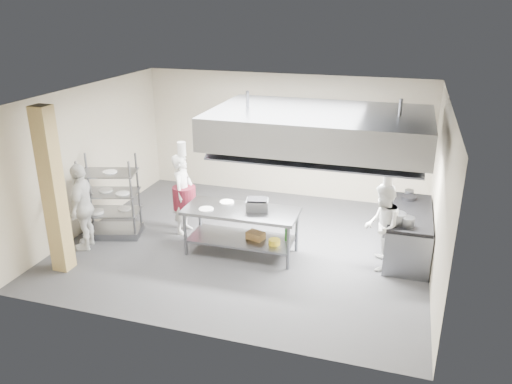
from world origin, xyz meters
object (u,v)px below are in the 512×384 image
(cooking_range, at_px, (408,234))
(chef_head, at_px, (183,194))
(island, at_px, (241,231))
(pass_rack, at_px, (110,197))
(griddle, at_px, (257,205))
(chef_plating, at_px, (83,206))
(stockpot, at_px, (397,218))
(chef_line, at_px, (382,227))

(cooking_range, distance_m, chef_head, 4.55)
(chef_head, bearing_deg, island, -113.23)
(pass_rack, bearing_deg, griddle, -15.09)
(chef_head, bearing_deg, chef_plating, 125.87)
(island, distance_m, chef_plating, 3.11)
(island, distance_m, pass_rack, 2.84)
(island, distance_m, stockpot, 2.89)
(cooking_range, bearing_deg, chef_plating, -165.80)
(island, distance_m, chef_line, 2.62)
(pass_rack, distance_m, cooking_range, 5.96)
(pass_rack, distance_m, griddle, 3.12)
(pass_rack, bearing_deg, stockpot, -14.18)
(pass_rack, bearing_deg, chef_head, 6.29)
(griddle, bearing_deg, island, -178.96)
(island, height_order, pass_rack, pass_rack)
(chef_plating, bearing_deg, island, 87.87)
(stockpot, bearing_deg, cooking_range, 70.77)
(griddle, bearing_deg, stockpot, -9.49)
(stockpot, bearing_deg, island, -175.31)
(chef_head, bearing_deg, stockpot, -96.44)
(pass_rack, relative_size, stockpot, 5.79)
(island, xyz_separation_m, stockpot, (2.83, 0.23, 0.55))
(island, bearing_deg, chef_plating, -168.61)
(chef_line, bearing_deg, chef_plating, -82.75)
(stockpot, bearing_deg, chef_line, -178.48)
(griddle, bearing_deg, cooking_range, 3.37)
(island, relative_size, griddle, 5.27)
(island, relative_size, pass_rack, 1.28)
(stockpot, bearing_deg, chef_head, 175.56)
(pass_rack, relative_size, chef_head, 1.00)
(cooking_range, height_order, stockpot, stockpot)
(pass_rack, distance_m, chef_line, 5.41)
(griddle, bearing_deg, chef_head, 151.25)
(griddle, xyz_separation_m, stockpot, (2.54, 0.16, -0.01))
(pass_rack, bearing_deg, chef_plating, -124.05)
(chef_head, bearing_deg, griddle, -107.67)
(pass_rack, height_order, griddle, pass_rack)
(pass_rack, relative_size, cooking_range, 0.85)
(stockpot, bearing_deg, pass_rack, -177.54)
(island, relative_size, chef_head, 1.28)
(island, bearing_deg, chef_head, 158.03)
(chef_head, xyz_separation_m, griddle, (1.75, -0.49, 0.16))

